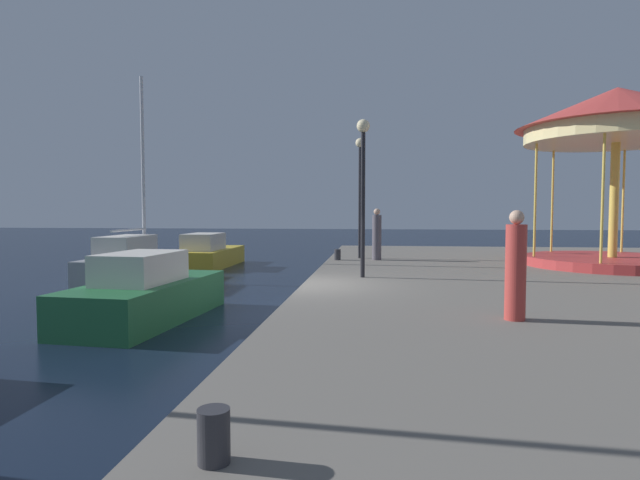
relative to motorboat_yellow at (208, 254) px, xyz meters
The scene contains 12 objects.
ground_plane 12.20m from the motorboat_yellow, 60.26° to the right, with size 120.00×120.00×0.00m, color black.
quay_dock 17.46m from the motorboat_yellow, 37.31° to the right, with size 15.68×28.23×0.80m, color slate.
motorboat_yellow is the anchor object (origin of this frame).
sailboat_grey 6.18m from the motorboat_yellow, 95.54° to the right, with size 1.77×5.43×7.47m.
motorboat_green 11.87m from the motorboat_yellow, 78.30° to the right, with size 2.37×4.99×1.65m.
carousel 17.14m from the motorboat_yellow, 19.15° to the right, with size 6.26×6.26×5.82m.
lamp_post_near_edge 12.26m from the motorboat_yellow, 50.72° to the right, with size 0.36×0.36×4.30m.
lamp_post_mid_promenade 8.69m from the motorboat_yellow, 26.00° to the right, with size 0.36×0.36×4.59m.
bollard_center 20.82m from the motorboat_yellow, 71.13° to the right, with size 0.24×0.24×0.40m, color #2D2D33.
bollard_north 7.76m from the motorboat_yellow, 33.97° to the right, with size 0.24×0.24×0.40m, color #2D2D33.
person_by_the_water 8.95m from the motorboat_yellow, 27.62° to the right, with size 0.34×0.34×1.91m.
person_near_carousel 17.67m from the motorboat_yellow, 54.66° to the right, with size 0.34×0.34×1.84m.
Camera 1 is at (1.86, -12.64, 2.64)m, focal length 28.78 mm.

